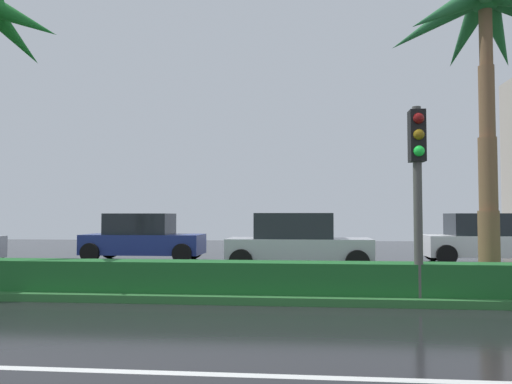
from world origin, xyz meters
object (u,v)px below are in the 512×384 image
at_px(car_in_traffic_second, 143,238).
at_px(car_in_traffic_third, 297,243).
at_px(traffic_signal_median_right, 418,165).
at_px(palm_tree_centre_left, 485,32).
at_px(car_in_traffic_fourth, 487,239).

height_order(car_in_traffic_second, car_in_traffic_third, same).
distance_m(traffic_signal_median_right, car_in_traffic_second, 11.85).
bearing_deg(car_in_traffic_second, traffic_signal_median_right, -46.82).
relative_size(palm_tree_centre_left, car_in_traffic_second, 1.62).
xyz_separation_m(car_in_traffic_second, car_in_traffic_fourth, (12.19, 0.14, 0.00)).
height_order(car_in_traffic_second, car_in_traffic_fourth, same).
distance_m(palm_tree_centre_left, car_in_traffic_second, 12.91).
bearing_deg(car_in_traffic_second, palm_tree_centre_left, -33.52).
xyz_separation_m(palm_tree_centre_left, car_in_traffic_third, (-4.25, 3.89, -4.90)).
xyz_separation_m(palm_tree_centre_left, car_in_traffic_fourth, (2.24, 6.74, -4.90)).
xyz_separation_m(palm_tree_centre_left, car_in_traffic_second, (-9.96, 6.59, -4.90)).
height_order(palm_tree_centre_left, car_in_traffic_fourth, palm_tree_centre_left).
bearing_deg(car_in_traffic_third, palm_tree_centre_left, -42.42).
relative_size(car_in_traffic_second, car_in_traffic_fourth, 1.00).
distance_m(car_in_traffic_second, car_in_traffic_fourth, 12.19).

